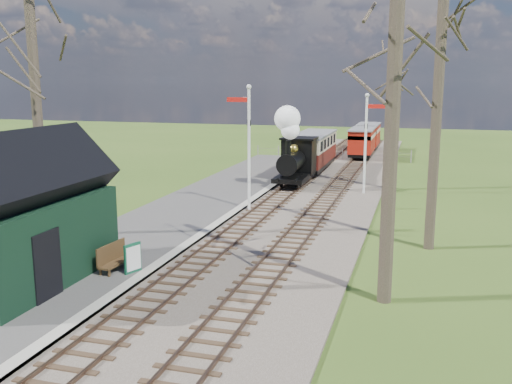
% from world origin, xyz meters
% --- Properties ---
extents(ground, '(140.00, 140.00, 0.00)m').
position_xyz_m(ground, '(0.00, 0.00, 0.00)').
color(ground, '#37541A').
rests_on(ground, ground).
extents(distant_hills, '(114.40, 48.00, 22.02)m').
position_xyz_m(distant_hills, '(1.40, 64.38, -16.21)').
color(distant_hills, '#385B23').
rests_on(distant_hills, ground).
extents(ballast_bed, '(8.00, 60.00, 0.10)m').
position_xyz_m(ballast_bed, '(1.30, 22.00, 0.05)').
color(ballast_bed, brown).
rests_on(ballast_bed, ground).
extents(track_near, '(1.60, 60.00, 0.15)m').
position_xyz_m(track_near, '(0.00, 22.00, 0.10)').
color(track_near, brown).
rests_on(track_near, ground).
extents(track_far, '(1.60, 60.00, 0.15)m').
position_xyz_m(track_far, '(2.60, 22.00, 0.10)').
color(track_far, brown).
rests_on(track_far, ground).
extents(platform, '(5.00, 44.00, 0.20)m').
position_xyz_m(platform, '(-3.50, 14.00, 0.10)').
color(platform, '#474442').
rests_on(platform, ground).
extents(coping_strip, '(0.40, 44.00, 0.21)m').
position_xyz_m(coping_strip, '(-1.20, 14.00, 0.10)').
color(coping_strip, '#B2AD9E').
rests_on(coping_strip, ground).
extents(station_shed, '(3.25, 6.30, 4.78)m').
position_xyz_m(station_shed, '(-4.30, 4.00, 2.27)').
color(station_shed, black).
rests_on(station_shed, platform).
extents(semaphore_near, '(1.22, 0.24, 6.22)m').
position_xyz_m(semaphore_near, '(-0.77, 16.00, 3.62)').
color(semaphore_near, silver).
rests_on(semaphore_near, ground).
extents(semaphore_far, '(1.22, 0.24, 5.72)m').
position_xyz_m(semaphore_far, '(4.37, 22.00, 3.35)').
color(semaphore_far, silver).
rests_on(semaphore_far, ground).
extents(bare_trees, '(15.51, 22.39, 12.00)m').
position_xyz_m(bare_trees, '(1.33, 10.10, 5.21)').
color(bare_trees, '#382D23').
rests_on(bare_trees, ground).
extents(fence_line, '(12.60, 0.08, 1.00)m').
position_xyz_m(fence_line, '(0.30, 36.00, 0.55)').
color(fence_line, slate).
rests_on(fence_line, ground).
extents(locomotive, '(1.93, 4.49, 4.82)m').
position_xyz_m(locomotive, '(-0.01, 23.10, 2.21)').
color(locomotive, black).
rests_on(locomotive, ground).
extents(coach, '(2.25, 7.71, 2.37)m').
position_xyz_m(coach, '(0.00, 29.17, 1.61)').
color(coach, black).
rests_on(coach, ground).
extents(red_carriage_a, '(1.92, 4.74, 2.02)m').
position_xyz_m(red_carriage_a, '(2.60, 37.19, 1.41)').
color(red_carriage_a, black).
rests_on(red_carriage_a, ground).
extents(red_carriage_b, '(1.92, 4.74, 2.02)m').
position_xyz_m(red_carriage_b, '(2.60, 42.69, 1.41)').
color(red_carriage_b, black).
rests_on(red_carriage_b, ground).
extents(sign_board, '(0.31, 0.65, 0.99)m').
position_xyz_m(sign_board, '(-1.57, 5.74, 0.69)').
color(sign_board, '#0F4930').
rests_on(sign_board, platform).
extents(bench, '(0.58, 1.59, 0.89)m').
position_xyz_m(bench, '(-2.34, 5.84, 0.62)').
color(bench, '#442E18').
rests_on(bench, platform).
extents(person, '(0.43, 0.53, 1.25)m').
position_xyz_m(person, '(-3.17, 2.97, 0.83)').
color(person, '#1A212F').
rests_on(person, platform).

